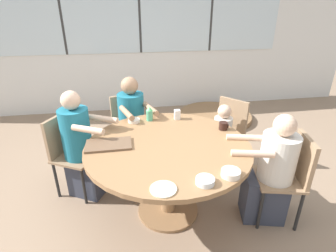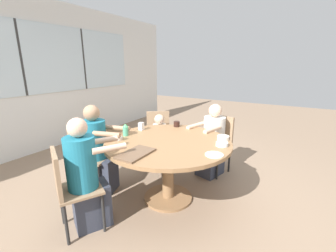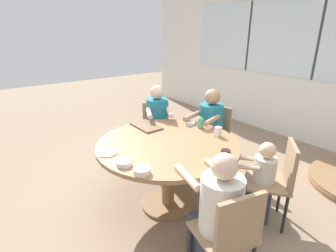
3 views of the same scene
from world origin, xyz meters
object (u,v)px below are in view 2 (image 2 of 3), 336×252
(person_woman_green_shirt, at_px, (97,153))
(bowl_cereal, at_px, (223,138))
(person_man_blue_shirt, at_px, (212,144))
(person_toddler, at_px, (160,143))
(milk_carton_small, at_px, (141,126))
(bowl_white_shallow, at_px, (222,144))
(chair_for_man_blue_shirt, at_px, (218,139))
(chair_for_man_teal_shirt, at_px, (69,184))
(sippy_cup, at_px, (125,130))
(chair_for_toddler, at_px, (159,133))
(person_man_teal_shirt, at_px, (86,180))
(chair_for_woman_green_shirt, at_px, (86,152))
(bowl_fruit, at_px, (117,138))
(coffee_mug, at_px, (177,124))
(folded_table_stack, at_px, (112,139))

(person_woman_green_shirt, distance_m, bowl_cereal, 1.61)
(person_man_blue_shirt, distance_m, person_toddler, 0.84)
(milk_carton_small, xyz_separation_m, bowl_white_shallow, (-0.03, -1.14, -0.03))
(chair_for_man_blue_shirt, relative_size, person_man_blue_shirt, 0.81)
(person_toddler, distance_m, milk_carton_small, 0.69)
(chair_for_man_teal_shirt, distance_m, sippy_cup, 0.93)
(chair_for_toddler, relative_size, person_man_teal_shirt, 0.75)
(chair_for_woman_green_shirt, distance_m, chair_for_man_teal_shirt, 0.84)
(person_man_teal_shirt, relative_size, bowl_fruit, 9.24)
(chair_for_man_blue_shirt, distance_m, coffee_mug, 0.73)
(person_toddler, bearing_deg, chair_for_man_teal_shirt, 53.44)
(bowl_fruit, height_order, folded_table_stack, bowl_fruit)
(sippy_cup, bearing_deg, person_toddler, 2.75)
(person_man_blue_shirt, bearing_deg, bowl_white_shallow, 130.01)
(chair_for_man_blue_shirt, xyz_separation_m, folded_table_stack, (0.16, 2.44, -0.48))
(bowl_white_shallow, xyz_separation_m, bowl_cereal, (0.21, 0.05, 0.00))
(sippy_cup, bearing_deg, person_man_blue_shirt, -37.40)
(person_man_blue_shirt, relative_size, sippy_cup, 7.11)
(person_toddler, xyz_separation_m, milk_carton_small, (-0.55, -0.06, 0.42))
(bowl_fruit, bearing_deg, folded_table_stack, 47.35)
(person_toddler, bearing_deg, milk_carton_small, 57.08)
(chair_for_woman_green_shirt, distance_m, person_man_blue_shirt, 1.79)
(sippy_cup, height_order, bowl_cereal, sippy_cup)
(person_man_teal_shirt, bearing_deg, bowl_white_shallow, 71.82)
(sippy_cup, height_order, bowl_fruit, sippy_cup)
(chair_for_woman_green_shirt, height_order, bowl_cereal, chair_for_woman_green_shirt)
(chair_for_man_blue_shirt, bearing_deg, coffee_mug, 59.40)
(person_woman_green_shirt, relative_size, sippy_cup, 7.58)
(chair_for_man_teal_shirt, distance_m, coffee_mug, 1.63)
(chair_for_man_blue_shirt, relative_size, bowl_cereal, 6.20)
(chair_for_toddler, relative_size, sippy_cup, 5.75)
(bowl_white_shallow, height_order, bowl_cereal, bowl_cereal)
(bowl_fruit, bearing_deg, chair_for_man_teal_shirt, -178.69)
(bowl_white_shallow, xyz_separation_m, folded_table_stack, (1.08, 2.78, -0.74))
(chair_for_toddler, distance_m, bowl_white_shallow, 1.50)
(chair_for_man_blue_shirt, bearing_deg, person_toddler, 35.21)
(milk_carton_small, bearing_deg, bowl_white_shallow, -91.71)
(chair_for_man_teal_shirt, height_order, sippy_cup, sippy_cup)
(person_man_blue_shirt, height_order, folded_table_stack, person_man_blue_shirt)
(bowl_fruit, bearing_deg, person_woman_green_shirt, 90.80)
(coffee_mug, bearing_deg, chair_for_man_teal_shirt, 168.63)
(person_man_teal_shirt, bearing_deg, folded_table_stack, 158.18)
(chair_for_man_teal_shirt, relative_size, bowl_white_shallow, 6.54)
(chair_for_woman_green_shirt, relative_size, person_toddler, 1.01)
(chair_for_toddler, height_order, sippy_cup, sippy_cup)
(coffee_mug, bearing_deg, person_toddler, 69.69)
(chair_for_toddler, height_order, bowl_cereal, chair_for_toddler)
(person_toddler, bearing_deg, person_man_teal_shirt, 56.46)
(person_man_teal_shirt, relative_size, milk_carton_small, 11.13)
(person_woman_green_shirt, bearing_deg, bowl_cereal, 96.92)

